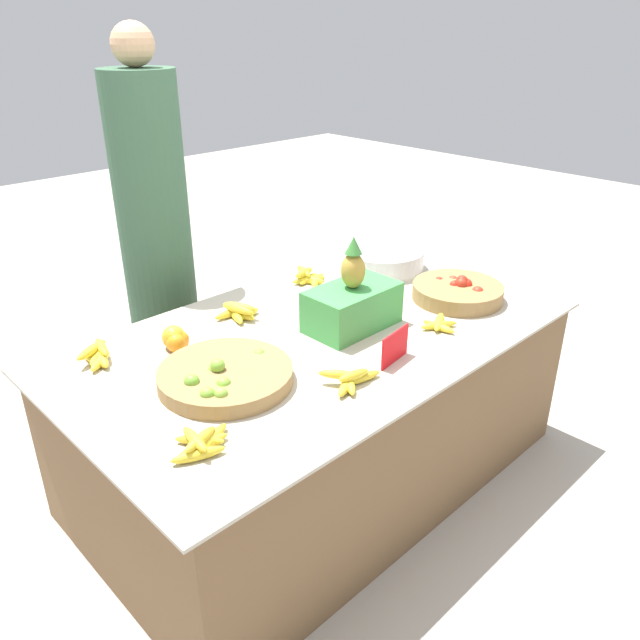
{
  "coord_description": "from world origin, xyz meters",
  "views": [
    {
      "loc": [
        -1.43,
        -1.47,
        1.69
      ],
      "look_at": [
        0.0,
        0.0,
        0.7
      ],
      "focal_mm": 35.0,
      "sensor_mm": 36.0,
      "label": 1
    }
  ],
  "objects_px": {
    "price_sign": "(395,347)",
    "lime_bowl": "(225,376)",
    "vendor_person": "(157,249)",
    "metal_bowl": "(382,259)",
    "produce_crate": "(352,303)",
    "tomato_basket": "(458,292)"
  },
  "relations": [
    {
      "from": "price_sign",
      "to": "lime_bowl",
      "type": "bearing_deg",
      "value": 141.88
    },
    {
      "from": "price_sign",
      "to": "vendor_person",
      "type": "distance_m",
      "value": 1.22
    },
    {
      "from": "vendor_person",
      "to": "lime_bowl",
      "type": "bearing_deg",
      "value": -109.26
    },
    {
      "from": "metal_bowl",
      "to": "vendor_person",
      "type": "bearing_deg",
      "value": 143.03
    },
    {
      "from": "metal_bowl",
      "to": "price_sign",
      "type": "xyz_separation_m",
      "value": [
        -0.63,
        -0.6,
        0.01
      ]
    },
    {
      "from": "metal_bowl",
      "to": "price_sign",
      "type": "distance_m",
      "value": 0.87
    },
    {
      "from": "metal_bowl",
      "to": "produce_crate",
      "type": "height_order",
      "value": "produce_crate"
    },
    {
      "from": "price_sign",
      "to": "vendor_person",
      "type": "xyz_separation_m",
      "value": [
        -0.17,
        1.2,
        0.08
      ]
    },
    {
      "from": "tomato_basket",
      "to": "metal_bowl",
      "type": "height_order",
      "value": "tomato_basket"
    },
    {
      "from": "lime_bowl",
      "to": "produce_crate",
      "type": "bearing_deg",
      "value": 0.02
    },
    {
      "from": "vendor_person",
      "to": "tomato_basket",
      "type": "bearing_deg",
      "value": -54.09
    },
    {
      "from": "metal_bowl",
      "to": "price_sign",
      "type": "bearing_deg",
      "value": -136.5
    },
    {
      "from": "lime_bowl",
      "to": "price_sign",
      "type": "bearing_deg",
      "value": -29.8
    },
    {
      "from": "tomato_basket",
      "to": "metal_bowl",
      "type": "bearing_deg",
      "value": 84.62
    },
    {
      "from": "price_sign",
      "to": "metal_bowl",
      "type": "bearing_deg",
      "value": 35.18
    },
    {
      "from": "lime_bowl",
      "to": "vendor_person",
      "type": "bearing_deg",
      "value": 70.74
    },
    {
      "from": "metal_bowl",
      "to": "produce_crate",
      "type": "xyz_separation_m",
      "value": [
        -0.54,
        -0.32,
        0.05
      ]
    },
    {
      "from": "lime_bowl",
      "to": "vendor_person",
      "type": "relative_size",
      "value": 0.25
    },
    {
      "from": "lime_bowl",
      "to": "produce_crate",
      "type": "distance_m",
      "value": 0.59
    },
    {
      "from": "tomato_basket",
      "to": "price_sign",
      "type": "bearing_deg",
      "value": -165.37
    },
    {
      "from": "lime_bowl",
      "to": "price_sign",
      "type": "xyz_separation_m",
      "value": [
        0.49,
        -0.28,
        0.03
      ]
    },
    {
      "from": "metal_bowl",
      "to": "tomato_basket",
      "type": "bearing_deg",
      "value": -95.38
    }
  ]
}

